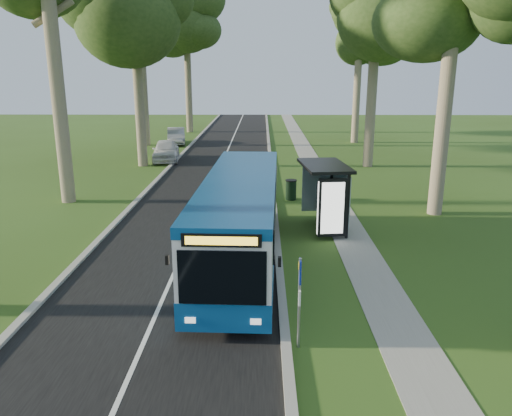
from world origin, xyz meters
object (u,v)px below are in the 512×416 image
at_px(bus_stop_sign, 300,292).
at_px(bus_shelter, 329,186).
at_px(bus, 241,219).
at_px(car_silver, 176,136).
at_px(car_white, 166,150).
at_px(litter_bin, 291,190).

relative_size(bus_stop_sign, bus_shelter, 0.68).
relative_size(bus, car_silver, 2.60).
xyz_separation_m(bus_shelter, car_white, (-9.86, 16.82, -1.19)).
bearing_deg(bus, bus_stop_sign, -71.99).
xyz_separation_m(litter_bin, car_silver, (-9.35, 20.24, 0.19)).
height_order(litter_bin, car_white, car_white).
xyz_separation_m(bus_stop_sign, litter_bin, (0.60, 14.35, -0.92)).
bearing_deg(bus_shelter, litter_bin, 96.63).
bearing_deg(bus_stop_sign, litter_bin, 88.57).
height_order(bus_stop_sign, litter_bin, bus_stop_sign).
distance_m(bus_stop_sign, bus_shelter, 9.20).
xyz_separation_m(bus_stop_sign, car_white, (-8.03, 25.81, -0.68)).
bearing_deg(car_white, bus_stop_sign, -79.79).
distance_m(litter_bin, car_silver, 22.30).
relative_size(bus_stop_sign, litter_bin, 2.20).
bearing_deg(bus_shelter, car_silver, 106.21).
xyz_separation_m(bus, car_silver, (-7.12, 28.91, -0.83)).
bearing_deg(car_white, car_silver, 87.55).
bearing_deg(bus, litter_bin, 77.59).
height_order(bus, litter_bin, bus).
bearing_deg(litter_bin, car_white, 127.01).
xyz_separation_m(bus, car_white, (-6.41, 20.13, -0.77)).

